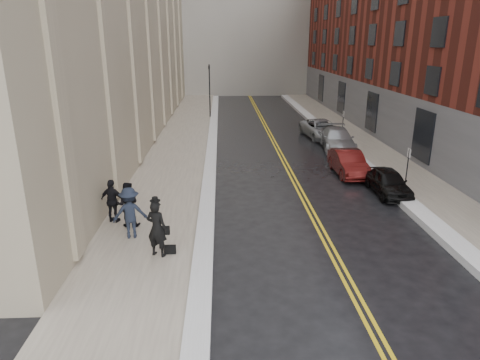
{
  "coord_description": "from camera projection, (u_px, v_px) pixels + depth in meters",
  "views": [
    {
      "loc": [
        -1.49,
        -12.4,
        7.36
      ],
      "look_at": [
        -0.72,
        5.22,
        1.6
      ],
      "focal_mm": 32.0,
      "sensor_mm": 36.0,
      "label": 1
    }
  ],
  "objects": [
    {
      "name": "car_silver_far",
      "position": [
        321.0,
        129.0,
        33.76
      ],
      "size": [
        3.03,
        5.39,
        1.42
      ],
      "primitive_type": "imported",
      "rotation": [
        0.0,
        0.0,
        0.14
      ],
      "color": "#A0A4A8",
      "rests_on": "ground"
    },
    {
      "name": "snow_ridge_right",
      "position": [
        347.0,
        150.0,
        29.56
      ],
      "size": [
        0.85,
        60.8,
        0.3
      ],
      "primitive_type": "cube",
      "color": "white",
      "rests_on": "ground"
    },
    {
      "name": "lane_stripe_a",
      "position": [
        278.0,
        153.0,
        29.41
      ],
      "size": [
        0.12,
        64.0,
        0.01
      ],
      "primitive_type": "cube",
      "color": "gold",
      "rests_on": "ground"
    },
    {
      "name": "car_silver_near",
      "position": [
        337.0,
        139.0,
        30.12
      ],
      "size": [
        2.57,
        5.3,
        1.49
      ],
      "primitive_type": "imported",
      "rotation": [
        0.0,
        0.0,
        -0.1
      ],
      "color": "#989B9F",
      "rests_on": "ground"
    },
    {
      "name": "pedestrian_main",
      "position": [
        157.0,
        229.0,
        14.77
      ],
      "size": [
        0.88,
        0.74,
        2.05
      ],
      "primitive_type": "imported",
      "rotation": [
        0.0,
        0.0,
        2.75
      ],
      "color": "black",
      "rests_on": "sidewalk_left"
    },
    {
      "name": "pedestrian_a",
      "position": [
        128.0,
        204.0,
        17.23
      ],
      "size": [
        0.92,
        0.72,
        1.85
      ],
      "primitive_type": "imported",
      "rotation": [
        0.0,
        0.0,
        3.16
      ],
      "color": "black",
      "rests_on": "sidewalk_left"
    },
    {
      "name": "car_maroon",
      "position": [
        348.0,
        163.0,
        24.49
      ],
      "size": [
        1.48,
        4.21,
        1.39
      ],
      "primitive_type": "imported",
      "rotation": [
        0.0,
        0.0,
        0.0
      ],
      "color": "#480E0C",
      "rests_on": "ground"
    },
    {
      "name": "parking_sign_near",
      "position": [
        408.0,
        165.0,
        21.62
      ],
      "size": [
        0.06,
        0.35,
        2.23
      ],
      "color": "black",
      "rests_on": "ground"
    },
    {
      "name": "car_black",
      "position": [
        388.0,
        182.0,
        21.34
      ],
      "size": [
        1.53,
        3.76,
        1.28
      ],
      "primitive_type": "imported",
      "rotation": [
        0.0,
        0.0,
        -0.01
      ],
      "color": "black",
      "rests_on": "ground"
    },
    {
      "name": "ground",
      "position": [
        269.0,
        275.0,
        14.12
      ],
      "size": [
        160.0,
        160.0,
        0.0
      ],
      "primitive_type": "plane",
      "color": "black",
      "rests_on": "ground"
    },
    {
      "name": "pedestrian_b",
      "position": [
        130.0,
        213.0,
        16.19
      ],
      "size": [
        1.41,
        0.96,
        2.0
      ],
      "primitive_type": "imported",
      "rotation": [
        0.0,
        0.0,
        3.32
      ],
      "color": "black",
      "rests_on": "sidewalk_left"
    },
    {
      "name": "traffic_signal",
      "position": [
        210.0,
        87.0,
        41.54
      ],
      "size": [
        0.18,
        0.15,
        5.2
      ],
      "color": "black",
      "rests_on": "ground"
    },
    {
      "name": "building_right",
      "position": [
        459.0,
        19.0,
        33.9
      ],
      "size": [
        14.0,
        50.0,
        18.0
      ],
      "primitive_type": "cube",
      "color": "maroon",
      "rests_on": "ground"
    },
    {
      "name": "lane_stripe_b",
      "position": [
        282.0,
        153.0,
        29.42
      ],
      "size": [
        0.12,
        64.0,
        0.01
      ],
      "primitive_type": "cube",
      "color": "gold",
      "rests_on": "ground"
    },
    {
      "name": "parking_sign_far",
      "position": [
        343.0,
        122.0,
        33.02
      ],
      "size": [
        0.06,
        0.35,
        2.23
      ],
      "color": "black",
      "rests_on": "ground"
    },
    {
      "name": "snow_ridge_left",
      "position": [
        211.0,
        152.0,
        29.18
      ],
      "size": [
        0.7,
        60.8,
        0.26
      ],
      "primitive_type": "cube",
      "color": "white",
      "rests_on": "ground"
    },
    {
      "name": "sidewalk_right",
      "position": [
        373.0,
        151.0,
        29.66
      ],
      "size": [
        3.0,
        64.0,
        0.15
      ],
      "primitive_type": "cube",
      "color": "gray",
      "rests_on": "ground"
    },
    {
      "name": "pedestrian_c",
      "position": [
        113.0,
        201.0,
        17.6
      ],
      "size": [
        1.16,
        0.73,
        1.84
      ],
      "primitive_type": "imported",
      "rotation": [
        0.0,
        0.0,
        2.85
      ],
      "color": "black",
      "rests_on": "sidewalk_left"
    },
    {
      "name": "sidewalk_left",
      "position": [
        178.0,
        153.0,
        29.1
      ],
      "size": [
        4.0,
        64.0,
        0.15
      ],
      "primitive_type": "cube",
      "color": "gray",
      "rests_on": "ground"
    }
  ]
}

